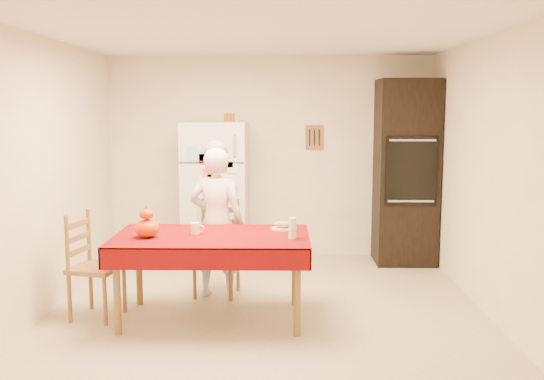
{
  "coord_description": "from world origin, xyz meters",
  "views": [
    {
      "loc": [
        0.13,
        -5.29,
        1.87
      ],
      "look_at": [
        0.05,
        0.2,
        1.12
      ],
      "focal_mm": 40.0,
      "sensor_mm": 36.0,
      "label": 1
    }
  ],
  "objects_px": {
    "dining_table": "(212,243)",
    "chair_far": "(218,244)",
    "seated_woman": "(217,223)",
    "oven_cabinet": "(406,172)",
    "coffee_mug": "(195,228)",
    "bread_plate": "(284,229)",
    "wine_glass": "(293,228)",
    "pumpkin_lower": "(147,228)",
    "chair_left": "(90,261)",
    "refrigerator": "(215,193)"
  },
  "relations": [
    {
      "from": "chair_far",
      "to": "seated_woman",
      "type": "xyz_separation_m",
      "value": [
        0.0,
        -0.12,
        0.24
      ]
    },
    {
      "from": "dining_table",
      "to": "chair_left",
      "type": "xyz_separation_m",
      "value": [
        -1.1,
        0.05,
        -0.18
      ]
    },
    {
      "from": "pumpkin_lower",
      "to": "oven_cabinet",
      "type": "bearing_deg",
      "value": 39.01
    },
    {
      "from": "chair_left",
      "to": "seated_woman",
      "type": "distance_m",
      "value": 1.25
    },
    {
      "from": "pumpkin_lower",
      "to": "wine_glass",
      "type": "height_order",
      "value": "wine_glass"
    },
    {
      "from": "seated_woman",
      "to": "pumpkin_lower",
      "type": "height_order",
      "value": "seated_woman"
    },
    {
      "from": "oven_cabinet",
      "to": "chair_far",
      "type": "xyz_separation_m",
      "value": [
        -2.13,
        -1.28,
        -0.59
      ]
    },
    {
      "from": "coffee_mug",
      "to": "bread_plate",
      "type": "xyz_separation_m",
      "value": [
        0.78,
        0.2,
        -0.04
      ]
    },
    {
      "from": "pumpkin_lower",
      "to": "wine_glass",
      "type": "distance_m",
      "value": 1.25
    },
    {
      "from": "dining_table",
      "to": "chair_far",
      "type": "bearing_deg",
      "value": 91.95
    },
    {
      "from": "bread_plate",
      "to": "coffee_mug",
      "type": "bearing_deg",
      "value": -165.51
    },
    {
      "from": "pumpkin_lower",
      "to": "wine_glass",
      "type": "xyz_separation_m",
      "value": [
        1.25,
        -0.02,
        0.01
      ]
    },
    {
      "from": "seated_woman",
      "to": "pumpkin_lower",
      "type": "relative_size",
      "value": 7.19
    },
    {
      "from": "chair_far",
      "to": "seated_woman",
      "type": "distance_m",
      "value": 0.27
    },
    {
      "from": "seated_woman",
      "to": "bread_plate",
      "type": "distance_m",
      "value": 0.77
    },
    {
      "from": "dining_table",
      "to": "seated_woman",
      "type": "distance_m",
      "value": 0.65
    },
    {
      "from": "refrigerator",
      "to": "bread_plate",
      "type": "relative_size",
      "value": 7.08
    },
    {
      "from": "oven_cabinet",
      "to": "coffee_mug",
      "type": "xyz_separation_m",
      "value": [
        -2.25,
        -2.0,
        -0.29
      ]
    },
    {
      "from": "seated_woman",
      "to": "wine_glass",
      "type": "xyz_separation_m",
      "value": [
        0.73,
        -0.76,
        0.1
      ]
    },
    {
      "from": "dining_table",
      "to": "chair_far",
      "type": "distance_m",
      "value": 0.78
    },
    {
      "from": "chair_left",
      "to": "pumpkin_lower",
      "type": "xyz_separation_m",
      "value": [
        0.55,
        -0.15,
        0.33
      ]
    },
    {
      "from": "refrigerator",
      "to": "coffee_mug",
      "type": "height_order",
      "value": "refrigerator"
    },
    {
      "from": "oven_cabinet",
      "to": "seated_woman",
      "type": "height_order",
      "value": "oven_cabinet"
    },
    {
      "from": "oven_cabinet",
      "to": "chair_left",
      "type": "distance_m",
      "value": 3.81
    },
    {
      "from": "oven_cabinet",
      "to": "wine_glass",
      "type": "relative_size",
      "value": 12.5
    },
    {
      "from": "bread_plate",
      "to": "chair_far",
      "type": "bearing_deg",
      "value": 141.74
    },
    {
      "from": "dining_table",
      "to": "coffee_mug",
      "type": "xyz_separation_m",
      "value": [
        -0.15,
        0.04,
        0.12
      ]
    },
    {
      "from": "oven_cabinet",
      "to": "seated_woman",
      "type": "relative_size",
      "value": 1.47
    },
    {
      "from": "refrigerator",
      "to": "seated_woman",
      "type": "relative_size",
      "value": 1.14
    },
    {
      "from": "coffee_mug",
      "to": "wine_glass",
      "type": "height_order",
      "value": "wine_glass"
    },
    {
      "from": "oven_cabinet",
      "to": "coffee_mug",
      "type": "relative_size",
      "value": 22.0
    },
    {
      "from": "oven_cabinet",
      "to": "bread_plate",
      "type": "xyz_separation_m",
      "value": [
        -1.47,
        -1.8,
        -0.33
      ]
    },
    {
      "from": "seated_woman",
      "to": "dining_table",
      "type": "bearing_deg",
      "value": 104.02
    },
    {
      "from": "bread_plate",
      "to": "oven_cabinet",
      "type": "bearing_deg",
      "value": 50.79
    },
    {
      "from": "coffee_mug",
      "to": "bread_plate",
      "type": "distance_m",
      "value": 0.81
    },
    {
      "from": "coffee_mug",
      "to": "refrigerator",
      "type": "bearing_deg",
      "value": 90.94
    },
    {
      "from": "coffee_mug",
      "to": "pumpkin_lower",
      "type": "xyz_separation_m",
      "value": [
        -0.4,
        -0.14,
        0.03
      ]
    },
    {
      "from": "seated_woman",
      "to": "chair_far",
      "type": "bearing_deg",
      "value": -76.34
    },
    {
      "from": "chair_left",
      "to": "pumpkin_lower",
      "type": "distance_m",
      "value": 0.66
    },
    {
      "from": "dining_table",
      "to": "seated_woman",
      "type": "xyz_separation_m",
      "value": [
        -0.02,
        0.64,
        0.06
      ]
    },
    {
      "from": "oven_cabinet",
      "to": "chair_left",
      "type": "height_order",
      "value": "oven_cabinet"
    },
    {
      "from": "oven_cabinet",
      "to": "dining_table",
      "type": "relative_size",
      "value": 1.29
    },
    {
      "from": "chair_far",
      "to": "coffee_mug",
      "type": "bearing_deg",
      "value": -91.61
    },
    {
      "from": "seated_woman",
      "to": "bread_plate",
      "type": "xyz_separation_m",
      "value": [
        0.65,
        -0.4,
        0.02
      ]
    },
    {
      "from": "chair_far",
      "to": "coffee_mug",
      "type": "height_order",
      "value": "chair_far"
    },
    {
      "from": "oven_cabinet",
      "to": "dining_table",
      "type": "bearing_deg",
      "value": -135.81
    },
    {
      "from": "refrigerator",
      "to": "oven_cabinet",
      "type": "relative_size",
      "value": 0.77
    },
    {
      "from": "chair_left",
      "to": "coffee_mug",
      "type": "bearing_deg",
      "value": -78.35
    },
    {
      "from": "bread_plate",
      "to": "dining_table",
      "type": "bearing_deg",
      "value": -159.07
    },
    {
      "from": "seated_woman",
      "to": "bread_plate",
      "type": "height_order",
      "value": "seated_woman"
    }
  ]
}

